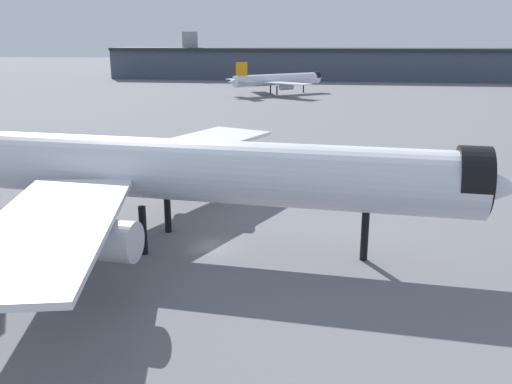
# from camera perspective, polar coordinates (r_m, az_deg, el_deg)

# --- Properties ---
(ground) EXTENTS (900.00, 900.00, 0.00)m
(ground) POSITION_cam_1_polar(r_m,az_deg,el_deg) (51.72, -4.62, -5.70)
(ground) COLOR slate
(airliner_near_gate) EXTENTS (59.53, 53.80, 16.31)m
(airliner_near_gate) POSITION_cam_1_polar(r_m,az_deg,el_deg) (50.54, -8.34, 2.22)
(airliner_near_gate) COLOR silver
(airliner_near_gate) RESTS_ON ground
(airliner_far_taxiway) EXTENTS (33.63, 29.94, 10.84)m
(airliner_far_taxiway) POSITION_cam_1_polar(r_m,az_deg,el_deg) (186.78, 2.25, 11.62)
(airliner_far_taxiway) COLOR silver
(airliner_far_taxiway) RESTS_ON ground
(terminal_building) EXTENTS (208.17, 37.59, 20.76)m
(terminal_building) POSITION_cam_1_polar(r_m,az_deg,el_deg) (251.25, 8.63, 13.09)
(terminal_building) COLOR #3D4756
(terminal_building) RESTS_ON ground
(baggage_cart_trailing) EXTENTS (2.87, 2.83, 1.82)m
(baggage_cart_trailing) POSITION_cam_1_polar(r_m,az_deg,el_deg) (86.87, -7.78, 3.83)
(baggage_cart_trailing) COLOR black
(baggage_cart_trailing) RESTS_ON ground
(traffic_cone_near_nose) EXTENTS (0.63, 0.63, 0.78)m
(traffic_cone_near_nose) POSITION_cam_1_polar(r_m,az_deg,el_deg) (82.49, 1.68, 2.91)
(traffic_cone_near_nose) COLOR #F2600C
(traffic_cone_near_nose) RESTS_ON ground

